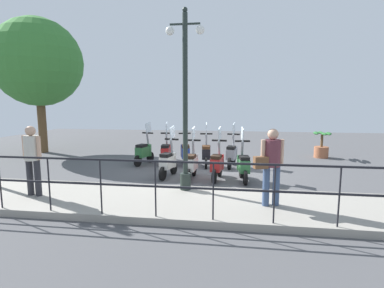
{
  "coord_description": "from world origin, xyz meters",
  "views": [
    {
      "loc": [
        -9.39,
        -0.91,
        2.27
      ],
      "look_at": [
        0.2,
        0.5,
        0.9
      ],
      "focal_mm": 28.0,
      "sensor_mm": 36.0,
      "label": 1
    }
  ],
  "objects_px": {
    "scooter_near_1": "(217,164)",
    "scooter_far_2": "(185,152)",
    "scooter_near_2": "(191,163)",
    "scooter_far_4": "(144,151)",
    "lamp_post_near": "(185,112)",
    "scooter_far_3": "(166,152)",
    "potted_palm": "(321,147)",
    "scooter_far_0": "(232,153)",
    "scooter_near_0": "(243,165)",
    "pedestrian_distant": "(32,155)",
    "scooter_far_1": "(206,153)",
    "scooter_near_3": "(168,162)",
    "tree_large": "(38,63)",
    "pedestrian_with_bag": "(271,161)"
  },
  "relations": [
    {
      "from": "pedestrian_distant",
      "to": "scooter_far_3",
      "type": "height_order",
      "value": "pedestrian_distant"
    },
    {
      "from": "scooter_far_0",
      "to": "pedestrian_with_bag",
      "type": "bearing_deg",
      "value": -159.33
    },
    {
      "from": "scooter_far_4",
      "to": "scooter_near_0",
      "type": "bearing_deg",
      "value": -102.06
    },
    {
      "from": "scooter_near_1",
      "to": "scooter_far_4",
      "type": "relative_size",
      "value": 1.0
    },
    {
      "from": "lamp_post_near",
      "to": "pedestrian_with_bag",
      "type": "height_order",
      "value": "lamp_post_near"
    },
    {
      "from": "potted_palm",
      "to": "scooter_near_1",
      "type": "height_order",
      "value": "scooter_near_1"
    },
    {
      "from": "scooter_far_1",
      "to": "scooter_far_2",
      "type": "xyz_separation_m",
      "value": [
        0.05,
        0.76,
        0.0
      ]
    },
    {
      "from": "scooter_near_1",
      "to": "scooter_far_3",
      "type": "xyz_separation_m",
      "value": [
        1.8,
        1.96,
        0.0
      ]
    },
    {
      "from": "potted_palm",
      "to": "scooter_far_1",
      "type": "bearing_deg",
      "value": 117.54
    },
    {
      "from": "pedestrian_with_bag",
      "to": "scooter_far_0",
      "type": "relative_size",
      "value": 1.03
    },
    {
      "from": "scooter_near_0",
      "to": "scooter_near_3",
      "type": "relative_size",
      "value": 1.0
    },
    {
      "from": "scooter_far_2",
      "to": "scooter_far_4",
      "type": "distance_m",
      "value": 1.51
    },
    {
      "from": "tree_large",
      "to": "scooter_far_3",
      "type": "bearing_deg",
      "value": -107.07
    },
    {
      "from": "scooter_far_1",
      "to": "scooter_far_4",
      "type": "bearing_deg",
      "value": 85.23
    },
    {
      "from": "scooter_near_0",
      "to": "scooter_far_2",
      "type": "xyz_separation_m",
      "value": [
        1.9,
        2.01,
        0.0
      ]
    },
    {
      "from": "pedestrian_with_bag",
      "to": "scooter_near_0",
      "type": "xyz_separation_m",
      "value": [
        2.41,
        0.49,
        -0.6
      ]
    },
    {
      "from": "scooter_far_1",
      "to": "scooter_far_3",
      "type": "distance_m",
      "value": 1.46
    },
    {
      "from": "pedestrian_with_bag",
      "to": "potted_palm",
      "type": "distance_m",
      "value": 7.18
    },
    {
      "from": "lamp_post_near",
      "to": "scooter_far_3",
      "type": "relative_size",
      "value": 2.75
    },
    {
      "from": "scooter_near_0",
      "to": "scooter_far_0",
      "type": "xyz_separation_m",
      "value": [
        1.85,
        0.36,
        0.0
      ]
    },
    {
      "from": "scooter_far_0",
      "to": "potted_palm",
      "type": "bearing_deg",
      "value": -47.46
    },
    {
      "from": "tree_large",
      "to": "scooter_near_0",
      "type": "bearing_deg",
      "value": -112.86
    },
    {
      "from": "scooter_far_2",
      "to": "scooter_near_2",
      "type": "bearing_deg",
      "value": -178.43
    },
    {
      "from": "scooter_far_0",
      "to": "scooter_far_4",
      "type": "relative_size",
      "value": 1.0
    },
    {
      "from": "scooter_near_0",
      "to": "scooter_far_3",
      "type": "relative_size",
      "value": 1.0
    },
    {
      "from": "scooter_far_0",
      "to": "scooter_near_2",
      "type": "bearing_deg",
      "value": 157.74
    },
    {
      "from": "scooter_near_1",
      "to": "lamp_post_near",
      "type": "bearing_deg",
      "value": 164.55
    },
    {
      "from": "scooter_near_3",
      "to": "scooter_near_0",
      "type": "bearing_deg",
      "value": -82.38
    },
    {
      "from": "scooter_far_1",
      "to": "scooter_far_3",
      "type": "relative_size",
      "value": 1.0
    },
    {
      "from": "scooter_far_3",
      "to": "lamp_post_near",
      "type": "bearing_deg",
      "value": -165.24
    },
    {
      "from": "pedestrian_with_bag",
      "to": "scooter_far_1",
      "type": "xyz_separation_m",
      "value": [
        4.25,
        1.74,
        -0.6
      ]
    },
    {
      "from": "scooter_near_2",
      "to": "potted_palm",
      "type": "bearing_deg",
      "value": -45.49
    },
    {
      "from": "lamp_post_near",
      "to": "scooter_far_2",
      "type": "height_order",
      "value": "lamp_post_near"
    },
    {
      "from": "potted_palm",
      "to": "scooter_far_2",
      "type": "xyz_separation_m",
      "value": [
        -2.3,
        5.26,
        0.04
      ]
    },
    {
      "from": "tree_large",
      "to": "potted_palm",
      "type": "bearing_deg",
      "value": -87.72
    },
    {
      "from": "scooter_far_1",
      "to": "scooter_far_3",
      "type": "height_order",
      "value": "same"
    },
    {
      "from": "scooter_near_3",
      "to": "scooter_far_4",
      "type": "distance_m",
      "value": 2.13
    },
    {
      "from": "potted_palm",
      "to": "scooter_near_2",
      "type": "xyz_separation_m",
      "value": [
        -4.2,
        4.75,
        0.04
      ]
    },
    {
      "from": "scooter_near_2",
      "to": "scooter_near_1",
      "type": "bearing_deg",
      "value": -83.28
    },
    {
      "from": "scooter_near_2",
      "to": "scooter_far_1",
      "type": "bearing_deg",
      "value": -4.61
    },
    {
      "from": "pedestrian_with_bag",
      "to": "scooter_near_1",
      "type": "distance_m",
      "value": 2.81
    },
    {
      "from": "potted_palm",
      "to": "scooter_far_2",
      "type": "bearing_deg",
      "value": 113.62
    },
    {
      "from": "scooter_far_2",
      "to": "scooter_far_4",
      "type": "relative_size",
      "value": 1.0
    },
    {
      "from": "pedestrian_distant",
      "to": "scooter_near_0",
      "type": "distance_m",
      "value": 5.4
    },
    {
      "from": "scooter_near_1",
      "to": "scooter_far_2",
      "type": "height_order",
      "value": "same"
    },
    {
      "from": "scooter_near_0",
      "to": "scooter_near_3",
      "type": "height_order",
      "value": "same"
    },
    {
      "from": "pedestrian_distant",
      "to": "scooter_near_1",
      "type": "height_order",
      "value": "pedestrian_distant"
    },
    {
      "from": "scooter_far_1",
      "to": "scooter_far_4",
      "type": "distance_m",
      "value": 2.27
    },
    {
      "from": "scooter_near_1",
      "to": "scooter_far_4",
      "type": "bearing_deg",
      "value": 64.87
    },
    {
      "from": "lamp_post_near",
      "to": "scooter_near_2",
      "type": "distance_m",
      "value": 2.17
    }
  ]
}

